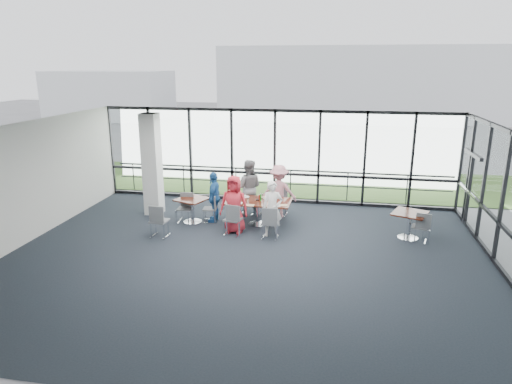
% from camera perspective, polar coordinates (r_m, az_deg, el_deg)
% --- Properties ---
extents(floor, '(12.00, 10.00, 0.02)m').
position_cam_1_polar(floor, '(11.38, -1.36, -8.45)').
color(floor, '#1D242B').
rests_on(floor, ground).
extents(ceiling, '(12.00, 10.00, 0.04)m').
position_cam_1_polar(ceiling, '(10.48, -1.48, 7.76)').
color(ceiling, silver).
rests_on(ceiling, ground).
extents(wall_left, '(0.10, 10.00, 3.20)m').
position_cam_1_polar(wall_left, '(13.37, -27.47, 0.74)').
color(wall_left, silver).
rests_on(wall_left, ground).
extents(wall_front, '(12.00, 0.10, 3.20)m').
position_cam_1_polar(wall_front, '(6.37, -10.92, -13.30)').
color(wall_front, silver).
rests_on(wall_front, ground).
extents(curtain_wall_back, '(12.00, 0.10, 3.20)m').
position_cam_1_polar(curtain_wall_back, '(15.61, 2.35, 4.47)').
color(curtain_wall_back, white).
rests_on(curtain_wall_back, ground).
extents(exit_door, '(0.12, 1.60, 2.10)m').
position_cam_1_polar(exit_door, '(14.88, 25.11, 0.22)').
color(exit_door, black).
rests_on(exit_door, ground).
extents(structural_column, '(0.50, 0.50, 3.20)m').
position_cam_1_polar(structural_column, '(14.68, -12.87, 3.35)').
color(structural_column, white).
rests_on(structural_column, ground).
extents(apron, '(80.00, 70.00, 0.02)m').
position_cam_1_polar(apron, '(20.80, 4.26, 2.76)').
color(apron, slate).
rests_on(apron, ground).
extents(grass_strip, '(80.00, 5.00, 0.01)m').
position_cam_1_polar(grass_strip, '(18.86, 3.60, 1.50)').
color(grass_strip, '#375B23').
rests_on(grass_strip, ground).
extents(hangar_main, '(24.00, 10.00, 6.00)m').
position_cam_1_polar(hangar_main, '(42.23, 13.31, 13.15)').
color(hangar_main, silver).
rests_on(hangar_main, ground).
extents(hangar_aux, '(10.00, 6.00, 4.00)m').
position_cam_1_polar(hangar_aux, '(43.23, -17.73, 11.56)').
color(hangar_aux, silver).
rests_on(hangar_aux, ground).
extents(guard_rail, '(12.00, 0.06, 0.06)m').
position_cam_1_polar(guard_rail, '(16.44, 2.61, 1.12)').
color(guard_rail, '#2D2D33').
rests_on(guard_rail, ground).
extents(main_table, '(1.98, 1.13, 0.75)m').
position_cam_1_polar(main_table, '(13.51, 0.23, -1.59)').
color(main_table, '#3D0E09').
rests_on(main_table, ground).
extents(side_table_left, '(1.06, 1.06, 0.75)m').
position_cam_1_polar(side_table_left, '(13.84, -7.99, -1.31)').
color(side_table_left, '#3D0E09').
rests_on(side_table_left, ground).
extents(side_table_right, '(1.11, 1.11, 0.75)m').
position_cam_1_polar(side_table_right, '(13.14, 18.65, -2.93)').
color(side_table_right, '#3D0E09').
rests_on(side_table_right, ground).
extents(diner_near_left, '(0.84, 0.57, 1.66)m').
position_cam_1_polar(diner_near_left, '(12.86, -2.75, -1.55)').
color(diner_near_left, red).
rests_on(diner_near_left, ground).
extents(diner_near_right, '(0.64, 0.51, 1.57)m').
position_cam_1_polar(diner_near_right, '(12.61, 2.05, -2.12)').
color(diner_near_right, white).
rests_on(diner_near_right, ground).
extents(diner_far_left, '(0.90, 0.59, 1.78)m').
position_cam_1_polar(diner_far_left, '(14.34, -0.97, 0.55)').
color(diner_far_left, slate).
rests_on(diner_far_left, ground).
extents(diner_far_right, '(1.08, 0.56, 1.67)m').
position_cam_1_polar(diner_far_right, '(14.15, 2.88, 0.09)').
color(diner_far_right, '#D38691').
rests_on(diner_far_right, ground).
extents(diner_end, '(0.49, 0.90, 1.54)m').
position_cam_1_polar(diner_end, '(13.84, -5.24, -0.61)').
color(diner_end, '#235FA5').
rests_on(diner_end, ground).
extents(chair_main_nl, '(0.52, 0.52, 0.90)m').
position_cam_1_polar(chair_main_nl, '(12.81, -2.89, -3.44)').
color(chair_main_nl, slate).
rests_on(chair_main_nl, ground).
extents(chair_main_nr, '(0.46, 0.46, 0.90)m').
position_cam_1_polar(chair_main_nr, '(12.53, 1.79, -3.85)').
color(chair_main_nr, slate).
rests_on(chair_main_nr, ground).
extents(chair_main_fl, '(0.51, 0.51, 0.85)m').
position_cam_1_polar(chair_main_fl, '(14.63, -0.90, -1.03)').
color(chair_main_fl, slate).
rests_on(chair_main_fl, ground).
extents(chair_main_fr, '(0.48, 0.48, 0.95)m').
position_cam_1_polar(chair_main_fr, '(14.43, 3.00, -1.10)').
color(chair_main_fr, slate).
rests_on(chair_main_fr, ground).
extents(chair_main_end, '(0.44, 0.44, 0.83)m').
position_cam_1_polar(chair_main_end, '(13.90, -5.77, -2.09)').
color(chair_main_end, slate).
rests_on(chair_main_end, ground).
extents(chair_spare_la, '(0.49, 0.49, 0.92)m').
position_cam_1_polar(chair_spare_la, '(12.91, -12.00, -3.56)').
color(chair_spare_la, slate).
rests_on(chair_spare_la, ground).
extents(chair_spare_lb, '(0.46, 0.46, 0.86)m').
position_cam_1_polar(chair_spare_lb, '(13.95, -8.90, -2.06)').
color(chair_spare_lb, slate).
rests_on(chair_spare_lb, ground).
extents(chair_spare_r, '(0.49, 0.49, 0.83)m').
position_cam_1_polar(chair_spare_r, '(13.09, 19.79, -4.12)').
color(chair_spare_r, slate).
rests_on(chair_spare_r, ground).
extents(plate_nl, '(0.26, 0.26, 0.01)m').
position_cam_1_polar(plate_nl, '(13.23, -2.23, -1.38)').
color(plate_nl, white).
rests_on(plate_nl, main_table).
extents(plate_nr, '(0.27, 0.27, 0.01)m').
position_cam_1_polar(plate_nr, '(12.99, 2.52, -1.72)').
color(plate_nr, white).
rests_on(plate_nr, main_table).
extents(plate_fl, '(0.24, 0.24, 0.01)m').
position_cam_1_polar(plate_fl, '(13.84, -1.34, -0.59)').
color(plate_fl, white).
rests_on(plate_fl, main_table).
extents(plate_fr, '(0.25, 0.25, 0.01)m').
position_cam_1_polar(plate_fr, '(13.76, 2.39, -0.70)').
color(plate_fr, white).
rests_on(plate_fr, main_table).
extents(plate_end, '(0.26, 0.26, 0.01)m').
position_cam_1_polar(plate_end, '(13.62, -3.04, -0.89)').
color(plate_end, white).
rests_on(plate_end, main_table).
extents(tumbler_a, '(0.07, 0.07, 0.13)m').
position_cam_1_polar(tumbler_a, '(13.24, -1.03, -1.10)').
color(tumbler_a, white).
rests_on(tumbler_a, main_table).
extents(tumbler_b, '(0.07, 0.07, 0.15)m').
position_cam_1_polar(tumbler_b, '(13.20, 1.07, -1.11)').
color(tumbler_b, white).
rests_on(tumbler_b, main_table).
extents(tumbler_c, '(0.07, 0.07, 0.14)m').
position_cam_1_polar(tumbler_c, '(13.70, 0.75, -0.50)').
color(tumbler_c, white).
rests_on(tumbler_c, main_table).
extents(tumbler_d, '(0.07, 0.07, 0.14)m').
position_cam_1_polar(tumbler_d, '(13.42, -2.84, -0.87)').
color(tumbler_d, white).
rests_on(tumbler_d, main_table).
extents(menu_a, '(0.31, 0.22, 0.00)m').
position_cam_1_polar(menu_a, '(13.05, -0.91, -1.65)').
color(menu_a, beige).
rests_on(menu_a, main_table).
extents(menu_b, '(0.30, 0.22, 0.00)m').
position_cam_1_polar(menu_b, '(13.06, 3.33, -1.65)').
color(menu_b, beige).
rests_on(menu_b, main_table).
extents(menu_c, '(0.30, 0.23, 0.00)m').
position_cam_1_polar(menu_c, '(13.84, 0.96, -0.62)').
color(menu_c, beige).
rests_on(menu_c, main_table).
extents(condiment_caddy, '(0.10, 0.07, 0.04)m').
position_cam_1_polar(condiment_caddy, '(13.48, 0.24, -0.98)').
color(condiment_caddy, black).
rests_on(condiment_caddy, main_table).
extents(ketchup_bottle, '(0.06, 0.06, 0.18)m').
position_cam_1_polar(ketchup_bottle, '(13.45, 0.44, -0.72)').
color(ketchup_bottle, '#A01715').
rests_on(ketchup_bottle, main_table).
extents(green_bottle, '(0.05, 0.05, 0.20)m').
position_cam_1_polar(green_bottle, '(13.43, 0.57, -0.69)').
color(green_bottle, '#16791C').
rests_on(green_bottle, main_table).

